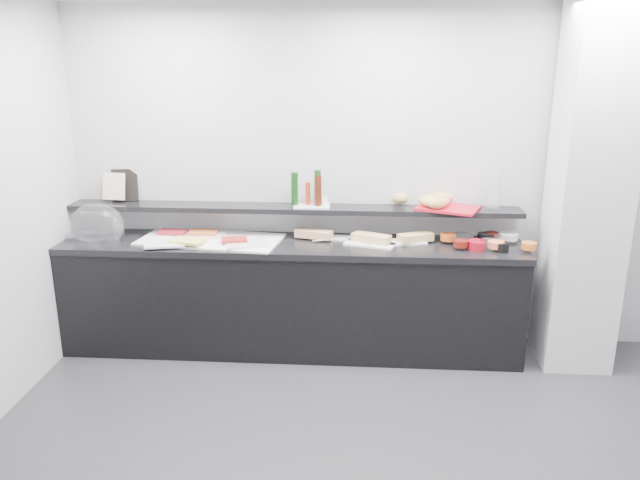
# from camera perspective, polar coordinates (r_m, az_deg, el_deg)

# --- Properties ---
(back_wall) EXTENTS (5.00, 0.02, 2.70)m
(back_wall) POSITION_cam_1_polar(r_m,az_deg,el_deg) (5.02, 5.60, 5.52)
(back_wall) COLOR #ADB0B4
(back_wall) RESTS_ON ground
(column) EXTENTS (0.50, 0.50, 2.70)m
(column) POSITION_cam_1_polar(r_m,az_deg,el_deg) (4.96, 23.35, 4.08)
(column) COLOR silver
(column) RESTS_ON ground
(buffet_cabinet) EXTENTS (3.60, 0.60, 0.85)m
(buffet_cabinet) POSITION_cam_1_polar(r_m,az_deg,el_deg) (5.03, -2.65, -5.42)
(buffet_cabinet) COLOR black
(buffet_cabinet) RESTS_ON ground
(counter_top) EXTENTS (3.62, 0.62, 0.05)m
(counter_top) POSITION_cam_1_polar(r_m,az_deg,el_deg) (4.88, -2.72, -0.51)
(counter_top) COLOR black
(counter_top) RESTS_ON buffet_cabinet
(wall_shelf) EXTENTS (3.60, 0.25, 0.04)m
(wall_shelf) POSITION_cam_1_polar(r_m,az_deg,el_deg) (4.98, -2.53, 2.89)
(wall_shelf) COLOR black
(wall_shelf) RESTS_ON back_wall
(cloche_base) EXTENTS (0.46, 0.40, 0.04)m
(cloche_base) POSITION_cam_1_polar(r_m,az_deg,el_deg) (5.30, -19.92, 0.40)
(cloche_base) COLOR #BABCC1
(cloche_base) RESTS_ON counter_top
(cloche_dome) EXTENTS (0.48, 0.35, 0.34)m
(cloche_dome) POSITION_cam_1_polar(r_m,az_deg,el_deg) (5.20, -19.68, 1.33)
(cloche_dome) COLOR silver
(cloche_dome) RESTS_ON cloche_base
(linen_runner) EXTENTS (1.16, 0.66, 0.01)m
(linen_runner) POSITION_cam_1_polar(r_m,az_deg,el_deg) (4.99, -9.96, 0.05)
(linen_runner) COLOR white
(linen_runner) RESTS_ON counter_top
(platter_meat_a) EXTENTS (0.36, 0.26, 0.01)m
(platter_meat_a) POSITION_cam_1_polar(r_m,az_deg,el_deg) (5.17, -12.67, 0.63)
(platter_meat_a) COLOR white
(platter_meat_a) RESTS_ON linen_runner
(food_meat_a) EXTENTS (0.23, 0.16, 0.02)m
(food_meat_a) POSITION_cam_1_polar(r_m,az_deg,el_deg) (5.14, -13.31, 0.71)
(food_meat_a) COLOR maroon
(food_meat_a) RESTS_ON platter_meat_a
(platter_salmon) EXTENTS (0.30, 0.23, 0.01)m
(platter_salmon) POSITION_cam_1_polar(r_m,az_deg,el_deg) (5.08, -10.36, 0.49)
(platter_salmon) COLOR silver
(platter_salmon) RESTS_ON linen_runner
(food_salmon) EXTENTS (0.22, 0.14, 0.02)m
(food_salmon) POSITION_cam_1_polar(r_m,az_deg,el_deg) (5.08, -10.61, 0.71)
(food_salmon) COLOR #C85C28
(food_salmon) RESTS_ON platter_salmon
(platter_cheese) EXTENTS (0.34, 0.26, 0.01)m
(platter_cheese) POSITION_cam_1_polar(r_m,az_deg,el_deg) (4.90, -13.96, -0.34)
(platter_cheese) COLOR white
(platter_cheese) RESTS_ON linen_runner
(food_cheese) EXTENTS (0.28, 0.21, 0.02)m
(food_cheese) POSITION_cam_1_polar(r_m,az_deg,el_deg) (4.87, -12.04, -0.09)
(food_cheese) COLOR #EBD75B
(food_cheese) RESTS_ON platter_cheese
(platter_meat_b) EXTENTS (0.38, 0.31, 0.01)m
(platter_meat_b) POSITION_cam_1_polar(r_m,az_deg,el_deg) (4.78, -6.69, -0.36)
(platter_meat_b) COLOR silver
(platter_meat_b) RESTS_ON linen_runner
(food_meat_b) EXTENTS (0.22, 0.17, 0.02)m
(food_meat_b) POSITION_cam_1_polar(r_m,az_deg,el_deg) (4.84, -7.85, 0.03)
(food_meat_b) COLOR maroon
(food_meat_b) RESTS_ON platter_meat_b
(sandwich_plate_left) EXTENTS (0.33, 0.17, 0.01)m
(sandwich_plate_left) POSITION_cam_1_polar(r_m,az_deg,el_deg) (4.96, 1.47, 0.21)
(sandwich_plate_left) COLOR white
(sandwich_plate_left) RESTS_ON counter_top
(sandwich_food_left) EXTENTS (0.31, 0.19, 0.06)m
(sandwich_food_left) POSITION_cam_1_polar(r_m,az_deg,el_deg) (4.94, -0.57, 0.58)
(sandwich_food_left) COLOR tan
(sandwich_food_left) RESTS_ON sandwich_plate_left
(tongs_left) EXTENTS (0.15, 0.06, 0.01)m
(tongs_left) POSITION_cam_1_polar(r_m,az_deg,el_deg) (4.85, 0.17, -0.03)
(tongs_left) COLOR silver
(tongs_left) RESTS_ON sandwich_plate_left
(sandwich_plate_mid) EXTENTS (0.41, 0.27, 0.01)m
(sandwich_plate_mid) POSITION_cam_1_polar(r_m,az_deg,el_deg) (4.81, 4.56, -0.39)
(sandwich_plate_mid) COLOR white
(sandwich_plate_mid) RESTS_ON counter_top
(sandwich_food_mid) EXTENTS (0.32, 0.23, 0.06)m
(sandwich_food_mid) POSITION_cam_1_polar(r_m,az_deg,el_deg) (4.84, 4.71, 0.18)
(sandwich_food_mid) COLOR tan
(sandwich_food_mid) RESTS_ON sandwich_plate_mid
(tongs_mid) EXTENTS (0.15, 0.06, 0.01)m
(tongs_mid) POSITION_cam_1_polar(r_m,az_deg,el_deg) (4.77, 5.00, -0.41)
(tongs_mid) COLOR silver
(tongs_mid) RESTS_ON sandwich_plate_mid
(sandwich_plate_right) EXTENTS (0.42, 0.26, 0.01)m
(sandwich_plate_right) POSITION_cam_1_polar(r_m,az_deg,el_deg) (4.89, 7.38, -0.19)
(sandwich_plate_right) COLOR white
(sandwich_plate_right) RESTS_ON counter_top
(sandwich_food_right) EXTENTS (0.29, 0.21, 0.06)m
(sandwich_food_right) POSITION_cam_1_polar(r_m,az_deg,el_deg) (4.90, 8.72, 0.24)
(sandwich_food_right) COLOR tan
(sandwich_food_right) RESTS_ON sandwich_plate_right
(tongs_right) EXTENTS (0.15, 0.06, 0.01)m
(tongs_right) POSITION_cam_1_polar(r_m,az_deg,el_deg) (4.85, 8.67, -0.24)
(tongs_right) COLOR #AFB1B6
(tongs_right) RESTS_ON sandwich_plate_right
(bowl_glass_fruit) EXTENTS (0.20, 0.20, 0.07)m
(bowl_glass_fruit) POSITION_cam_1_polar(r_m,az_deg,el_deg) (4.96, 12.86, 0.10)
(bowl_glass_fruit) COLOR silver
(bowl_glass_fruit) RESTS_ON counter_top
(fill_glass_fruit) EXTENTS (0.15, 0.15, 0.05)m
(fill_glass_fruit) POSITION_cam_1_polar(r_m,az_deg,el_deg) (4.94, 11.63, 0.27)
(fill_glass_fruit) COLOR #C7521B
(fill_glass_fruit) RESTS_ON bowl_glass_fruit
(bowl_black_jam) EXTENTS (0.13, 0.13, 0.07)m
(bowl_black_jam) POSITION_cam_1_polar(r_m,az_deg,el_deg) (5.03, 14.86, 0.19)
(bowl_black_jam) COLOR black
(bowl_black_jam) RESTS_ON counter_top
(fill_black_jam) EXTENTS (0.11, 0.11, 0.05)m
(fill_black_jam) POSITION_cam_1_polar(r_m,az_deg,el_deg) (5.07, 15.44, 0.41)
(fill_black_jam) COLOR #52110B
(fill_black_jam) RESTS_ON bowl_black_jam
(bowl_glass_cream) EXTENTS (0.20, 0.20, 0.07)m
(bowl_glass_cream) POSITION_cam_1_polar(r_m,az_deg,el_deg) (5.04, 16.55, 0.08)
(bowl_glass_cream) COLOR white
(bowl_glass_cream) RESTS_ON counter_top
(fill_glass_cream) EXTENTS (0.17, 0.17, 0.05)m
(fill_glass_cream) POSITION_cam_1_polar(r_m,az_deg,el_deg) (5.09, 16.86, 0.35)
(fill_glass_cream) COLOR white
(fill_glass_cream) RESTS_ON bowl_glass_cream
(bowl_red_jam) EXTENTS (0.16, 0.16, 0.07)m
(bowl_red_jam) POSITION_cam_1_polar(r_m,az_deg,el_deg) (4.82, 14.14, -0.46)
(bowl_red_jam) COLOR maroon
(bowl_red_jam) RESTS_ON counter_top
(fill_red_jam) EXTENTS (0.12, 0.12, 0.05)m
(fill_red_jam) POSITION_cam_1_polar(r_m,az_deg,el_deg) (4.79, 12.75, -0.32)
(fill_red_jam) COLOR #5C120D
(fill_red_jam) RESTS_ON bowl_red_jam
(bowl_glass_salmon) EXTENTS (0.18, 0.18, 0.07)m
(bowl_glass_salmon) POSITION_cam_1_polar(r_m,az_deg,el_deg) (4.86, 15.27, -0.43)
(bowl_glass_salmon) COLOR white
(bowl_glass_salmon) RESTS_ON counter_top
(fill_glass_salmon) EXTENTS (0.13, 0.13, 0.05)m
(fill_glass_salmon) POSITION_cam_1_polar(r_m,az_deg,el_deg) (4.83, 15.80, -0.40)
(fill_glass_salmon) COLOR orange
(fill_glass_salmon) RESTS_ON bowl_glass_salmon
(bowl_black_fruit) EXTENTS (0.12, 0.12, 0.07)m
(bowl_black_fruit) POSITION_cam_1_polar(r_m,az_deg,el_deg) (4.83, 16.25, -0.61)
(bowl_black_fruit) COLOR black
(bowl_black_fruit) RESTS_ON counter_top
(fill_black_fruit) EXTENTS (0.14, 0.14, 0.05)m
(fill_black_fruit) POSITION_cam_1_polar(r_m,az_deg,el_deg) (4.88, 18.56, -0.50)
(fill_black_fruit) COLOR #C5601A
(fill_black_fruit) RESTS_ON bowl_black_fruit
(framed_print) EXTENTS (0.22, 0.10, 0.26)m
(framed_print) POSITION_cam_1_polar(r_m,az_deg,el_deg) (5.38, -17.41, 4.82)
(framed_print) COLOR black
(framed_print) RESTS_ON wall_shelf
(print_art) EXTENTS (0.20, 0.07, 0.22)m
(print_art) POSITION_cam_1_polar(r_m,az_deg,el_deg) (5.35, -18.33, 4.68)
(print_art) COLOR beige
(print_art) RESTS_ON framed_print
(condiment_tray) EXTENTS (0.29, 0.18, 0.01)m
(condiment_tray) POSITION_cam_1_polar(r_m,az_deg,el_deg) (4.94, -0.76, 3.12)
(condiment_tray) COLOR white
(condiment_tray) RESTS_ON wall_shelf
(bottle_green_a) EXTENTS (0.07, 0.07, 0.26)m
(bottle_green_a) POSITION_cam_1_polar(r_m,az_deg,el_deg) (4.94, -2.34, 4.72)
(bottle_green_a) COLOR black
(bottle_green_a) RESTS_ON condiment_tray
(bottle_brown) EXTENTS (0.07, 0.07, 0.24)m
(bottle_brown) POSITION_cam_1_polar(r_m,az_deg,el_deg) (4.91, -0.19, 4.53)
(bottle_brown) COLOR #3E180B
(bottle_brown) RESTS_ON condiment_tray
(bottle_green_b) EXTENTS (0.06, 0.06, 0.28)m
(bottle_green_b) POSITION_cam_1_polar(r_m,az_deg,el_deg) (4.93, -0.22, 4.82)
(bottle_green_b) COLOR #0F3A11
(bottle_green_b) RESTS_ON condiment_tray
(bottle_hot) EXTENTS (0.04, 0.04, 0.18)m
(bottle_hot) POSITION_cam_1_polar(r_m,az_deg,el_deg) (4.94, -1.12, 4.26)
(bottle_hot) COLOR #9D2A0B
(bottle_hot) RESTS_ON condiment_tray
(shaker_salt) EXTENTS (0.04, 0.04, 0.07)m
(shaker_salt) POSITION_cam_1_polar(r_m,az_deg,el_deg) (4.95, 0.25, 3.62)
(shaker_salt) COLOR silver
(shaker_salt) RESTS_ON condiment_tray
(shaker_pepper) EXTENTS (0.03, 0.03, 0.07)m
(shaker_pepper) POSITION_cam_1_polar(r_m,az_deg,el_deg) (4.96, 0.53, 3.66)
(shaker_pepper) COLOR white
(shaker_pepper) RESTS_ON condiment_tray
(bread_tray) EXTENTS (0.54, 0.47, 0.02)m
(bread_tray) POSITION_cam_1_polar(r_m,az_deg,el_deg) (4.96, 11.59, 2.88)
(bread_tray) COLOR red
(bread_tray) RESTS_ON wall_shelf
(bread_roll_nw) EXTENTS (0.15, 0.11, 0.08)m
(bread_roll_nw) POSITION_cam_1_polar(r_m,az_deg,el_deg) (5.01, 7.34, 3.81)
(bread_roll_nw) COLOR #B69345
(bread_roll_nw) RESTS_ON bread_tray
(bread_roll_n) EXTENTS (0.16, 0.13, 0.08)m
(bread_roll_n) POSITION_cam_1_polar(r_m,az_deg,el_deg) (5.02, 10.40, 3.71)
(bread_roll_n) COLOR #B09043
(bread_roll_n) RESTS_ON bread_tray
(bread_roll_ne) EXTENTS (0.18, 0.15, 0.08)m
(bread_roll_ne) POSITION_cam_1_polar(r_m,az_deg,el_deg) (5.07, 11.21, 3.79)
(bread_roll_ne) COLOR #D88F52
(bread_roll_ne) RESTS_ON bread_tray
(bread_roll_sw) EXTENTS (0.18, 0.14, 0.08)m
(bread_roll_sw) POSITION_cam_1_polar(r_m,az_deg,el_deg) (4.93, 10.12, 3.47)
(bread_roll_sw) COLOR tan
(bread_roll_sw) RESTS_ON bread_tray
(bread_roll_s) EXTENTS (0.18, 0.14, 0.08)m
(bread_roll_s) POSITION_cam_1_polar(r_m,az_deg,el_deg) (4.87, 10.65, 3.29)
(bread_roll_s) COLOR #B08243
(bread_roll_s) RESTS_ON bread_tray
(bread_roll_se) EXTENTS (0.14, 0.11, 0.08)m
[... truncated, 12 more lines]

